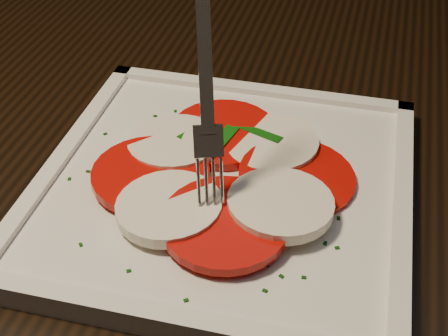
% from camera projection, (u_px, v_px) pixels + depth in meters
% --- Properties ---
extents(table, '(1.25, 0.87, 0.75)m').
position_uv_depth(table, '(231.00, 207.00, 0.68)').
color(table, black).
rests_on(table, ground).
extents(plate, '(0.32, 0.32, 0.01)m').
position_uv_depth(plate, '(224.00, 188.00, 0.54)').
color(plate, white).
rests_on(plate, table).
extents(caprese_salad, '(0.24, 0.24, 0.02)m').
position_uv_depth(caprese_salad, '(224.00, 174.00, 0.53)').
color(caprese_salad, red).
rests_on(caprese_salad, plate).
extents(fork, '(0.05, 0.08, 0.19)m').
position_uv_depth(fork, '(205.00, 65.00, 0.46)').
color(fork, white).
rests_on(fork, caprese_salad).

